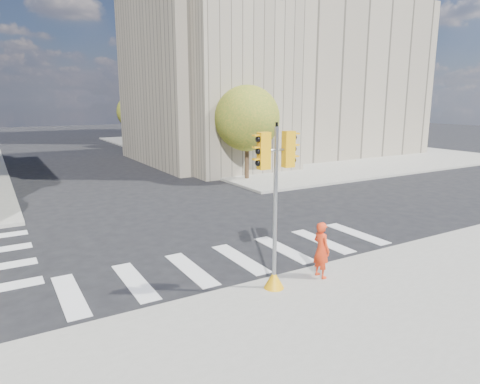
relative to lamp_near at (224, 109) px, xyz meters
name	(u,v)px	position (x,y,z in m)	size (l,w,h in m)	color
ground	(215,242)	(-8.00, -14.00, -4.58)	(160.00, 160.00, 0.00)	black
sidewalk_far_right	(268,146)	(12.00, 12.00, -4.50)	(28.00, 40.00, 0.15)	gray
civic_building	(271,76)	(7.59, 5.12, 2.68)	(26.00, 16.00, 19.39)	gray
office_tower	(216,27)	(14.00, 28.00, 10.42)	(20.00, 18.00, 30.00)	#9EA0A3
tree_re_near	(247,118)	(-0.50, -4.00, -0.53)	(4.20, 4.20, 6.16)	#382616
tree_re_mid	(176,110)	(-0.50, 8.00, -0.23)	(4.60, 4.60, 6.66)	#382616
tree_re_far	(135,112)	(-0.50, 20.00, -0.71)	(4.00, 4.00, 5.88)	#382616
lamp_near	(224,109)	(0.00, 0.00, 0.00)	(0.35, 0.18, 8.11)	black
lamp_far	(158,106)	(0.00, 14.00, 0.00)	(0.35, 0.18, 8.11)	black
traffic_signal	(275,221)	(-8.59, -18.68, -2.51)	(1.07, 0.56, 4.53)	orange
photographer	(321,250)	(-6.98, -18.76, -3.60)	(0.61, 0.40, 1.67)	red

